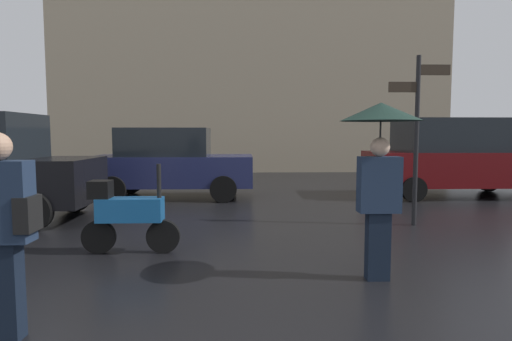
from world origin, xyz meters
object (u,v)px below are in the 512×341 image
parked_scooter (127,214)px  street_signpost (417,124)px  parked_car_left (171,162)px  pedestrian_with_bag (3,224)px  parked_car_distant (453,158)px  pedestrian_with_umbrella (380,146)px

parked_scooter → street_signpost: street_signpost is taller
parked_scooter → parked_car_left: (-0.25, 5.21, 0.37)m
pedestrian_with_bag → parked_scooter: pedestrian_with_bag is taller
parked_scooter → parked_car_left: 5.23m
parked_scooter → parked_car_distant: bearing=58.9°
parked_scooter → street_signpost: bearing=42.2°
parked_car_left → street_signpost: bearing=-20.0°
pedestrian_with_umbrella → street_signpost: (1.59, 2.84, 0.32)m
pedestrian_with_bag → street_signpost: bearing=-116.2°
pedestrian_with_umbrella → parked_scooter: pedestrian_with_umbrella is taller
parked_scooter → parked_car_left: size_ratio=0.33×
pedestrian_with_bag → pedestrian_with_umbrella: bearing=-134.9°
parked_scooter → parked_car_distant: (7.15, 5.25, 0.46)m
pedestrian_with_bag → parked_car_left: bearing=-66.3°
pedestrian_with_bag → parked_car_left: parked_car_left is taller
pedestrian_with_bag → parked_car_left: size_ratio=0.41×
pedestrian_with_umbrella → pedestrian_with_bag: bearing=-132.4°
pedestrian_with_umbrella → pedestrian_with_bag: size_ratio=1.20×
parked_scooter → parked_car_distant: size_ratio=0.30×
parked_car_distant → street_signpost: 4.42m
parked_car_left → parked_car_distant: parked_car_distant is taller
parked_scooter → street_signpost: (4.68, 1.67, 1.27)m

